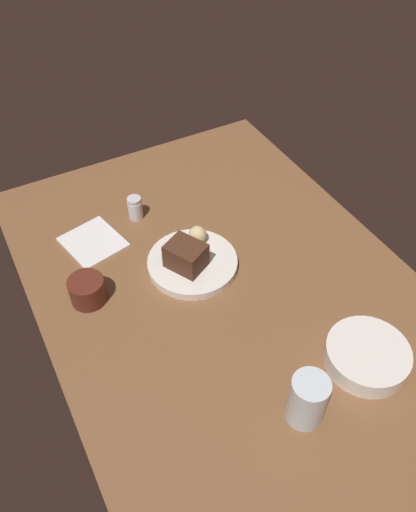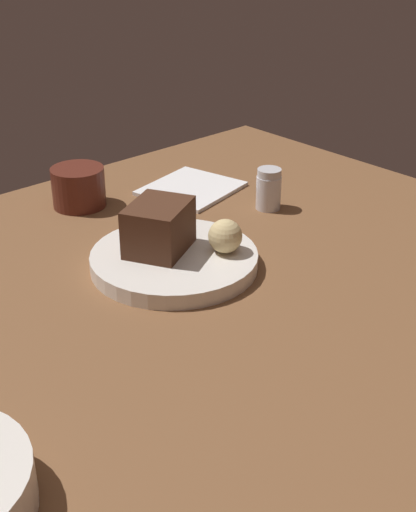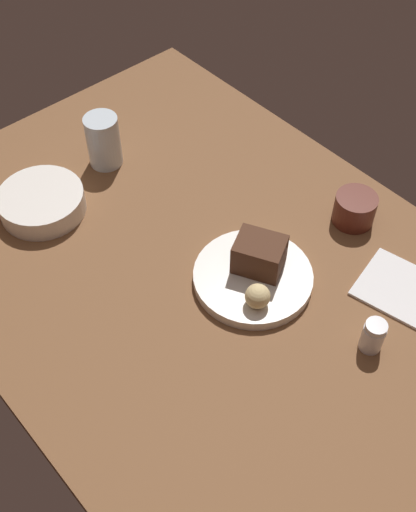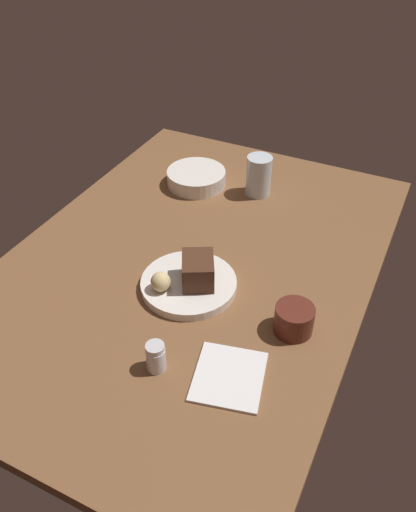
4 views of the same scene
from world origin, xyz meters
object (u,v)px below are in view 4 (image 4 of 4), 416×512
Objects in this scene: dessert_plate at (189,284)px; chocolate_cake_slice at (198,270)px; bread_roll at (162,282)px; side_bowl at (196,178)px; folded_napkin at (229,376)px; salt_shaker at (156,357)px; water_glass at (259,176)px; coffee_cup at (294,319)px.

dessert_plate is 4.75cm from chocolate_cake_slice.
bread_roll reaches higher than side_bowl.
dessert_plate is 26.62cm from folded_napkin.
salt_shaker is (-23.05, -5.09, 2.10)cm from dessert_plate.
dessert_plate is at bearing -155.21° from side_bowl.
water_glass is (43.47, 2.90, 0.45)cm from chocolate_cake_slice.
water_glass reaches higher than folded_napkin.
side_bowl reaches higher than dessert_plate.
bread_roll is at bearing 144.05° from dessert_plate.
salt_shaker reaches higher than coffee_cup.
side_bowl is (63.82, 23.92, -0.92)cm from salt_shaker.
salt_shaker is at bearing -174.93° from water_glass.
chocolate_cake_slice reaches higher than side_bowl.
salt_shaker is 0.37× the size of side_bowl.
bread_roll is 48.40cm from side_bowl.
side_bowl is (40.02, 20.85, -3.06)cm from chocolate_cake_slice.
water_glass is at bearing 5.07° from salt_shaker.
water_glass reaches higher than bread_roll.
water_glass reaches higher than chocolate_cake_slice.
dessert_plate is 7.16cm from bread_roll.
chocolate_cake_slice is at bearing 83.06° from coffee_cup.
chocolate_cake_slice is at bearing -69.50° from dessert_plate.
salt_shaker is 68.17cm from side_bowl.
water_glass is at bearing -3.32° from bread_roll.
coffee_cup is at bearing -94.70° from dessert_plate.
coffee_cup is 0.57× the size of folded_napkin.
chocolate_cake_slice is 1.06× the size of coffee_cup.
coffee_cup is (20.96, -20.34, -0.06)cm from salt_shaker.
chocolate_cake_slice is at bearing -44.24° from bread_roll.
water_glass is (49.39, -2.87, 1.43)cm from bread_roll.
side_bowl is (40.78, 18.83, 1.18)cm from dessert_plate.
chocolate_cake_slice is at bearing -176.19° from water_glass.
bread_roll is 0.26× the size of side_bowl.
salt_shaker is 29.21cm from coffee_cup.
coffee_cup is (-2.09, -25.43, 2.04)cm from dessert_plate.
bread_roll is (-5.92, 5.77, -0.98)cm from chocolate_cake_slice.
salt_shaker is 67.59cm from water_glass.
chocolate_cake_slice is at bearing 39.86° from folded_napkin.
bread_roll is 0.31× the size of folded_napkin.
dessert_plate is 25.60cm from coffee_cup.
bread_roll is at bearing 96.01° from coffee_cup.
salt_shaker is 0.78× the size of coffee_cup.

